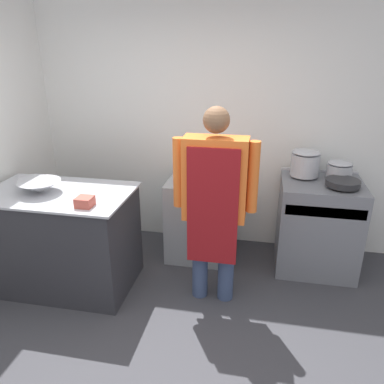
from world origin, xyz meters
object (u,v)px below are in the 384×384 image
at_px(fridge_unit, 203,217).
at_px(plastic_tub, 85,202).
at_px(stove, 317,225).
at_px(saute_pan, 343,183).
at_px(sauce_pot, 339,169).
at_px(person_cook, 214,196).
at_px(mixing_bowl, 40,187).
at_px(stock_pot, 305,163).

xyz_separation_m(fridge_unit, plastic_tub, (-0.79, -1.05, 0.55)).
relative_size(stove, saute_pan, 3.05).
distance_m(stove, sauce_pot, 0.60).
xyz_separation_m(person_cook, mixing_bowl, (-1.53, -0.08, 0.00)).
bearing_deg(stock_pot, fridge_unit, -175.08).
bearing_deg(plastic_tub, mixing_bowl, 158.42).
bearing_deg(person_cook, saute_pan, 28.58).
bearing_deg(plastic_tub, saute_pan, 22.92).
relative_size(stock_pot, sauce_pot, 1.16).
relative_size(mixing_bowl, plastic_tub, 2.86).
relative_size(fridge_unit, person_cook, 0.50).
bearing_deg(fridge_unit, person_cook, -73.87).
bearing_deg(sauce_pot, stock_pot, 180.00).
distance_m(fridge_unit, plastic_tub, 1.42).
bearing_deg(fridge_unit, sauce_pot, 3.72).
distance_m(plastic_tub, sauce_pot, 2.40).
xyz_separation_m(stove, mixing_bowl, (-2.49, -0.81, 0.53)).
bearing_deg(mixing_bowl, saute_pan, 14.59).
xyz_separation_m(saute_pan, sauce_pot, (0.00, 0.24, 0.05)).
bearing_deg(mixing_bowl, person_cook, 3.14).
distance_m(mixing_bowl, sauce_pot, 2.80).
xyz_separation_m(stove, person_cook, (-0.95, -0.72, 0.53)).
distance_m(person_cook, saute_pan, 1.26).
bearing_deg(stove, mixing_bowl, -162.04).
bearing_deg(stove, sauce_pot, 38.28).
bearing_deg(fridge_unit, saute_pan, -6.60).
bearing_deg(person_cook, mixing_bowl, -176.86).
xyz_separation_m(plastic_tub, stock_pot, (1.79, 1.13, 0.09)).
bearing_deg(stove, fridge_unit, 178.30).
distance_m(stove, plastic_tub, 2.27).
xyz_separation_m(stock_pot, saute_pan, (0.33, -0.24, -0.10)).
bearing_deg(plastic_tub, sauce_pot, 28.19).
distance_m(person_cook, plastic_tub, 1.05).
distance_m(plastic_tub, stock_pot, 2.12).
height_order(fridge_unit, sauce_pot, sauce_pot).
distance_m(stove, fridge_unit, 1.17).
bearing_deg(person_cook, stove, 37.12).
relative_size(stove, stock_pot, 3.40).
height_order(stove, saute_pan, saute_pan).
distance_m(fridge_unit, mixing_bowl, 1.66).
bearing_deg(plastic_tub, person_cook, 16.11).
bearing_deg(sauce_pot, plastic_tub, -151.81).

